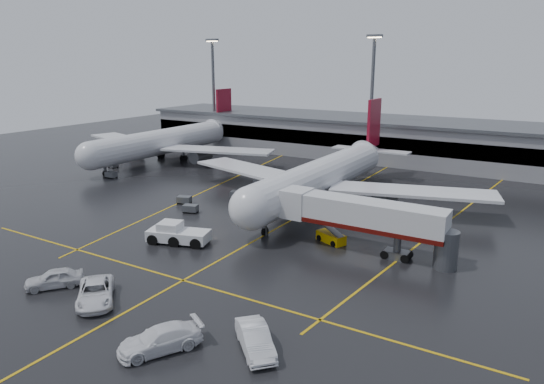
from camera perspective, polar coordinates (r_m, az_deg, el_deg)
The scene contains 22 objects.
ground at distance 66.20m, azimuth 2.38°, elevation -3.19°, with size 220.00×220.00×0.00m, color black.
apron_line_centre at distance 66.20m, azimuth 2.38°, elevation -3.19°, with size 0.25×90.00×0.02m, color gold.
apron_line_stop at distance 49.34m, azimuth -10.19°, elevation -9.96°, with size 60.00×0.25×0.02m, color gold.
apron_line_left at distance 84.80m, azimuth -6.25°, elevation 0.80°, with size 0.25×70.00×0.02m, color gold.
apron_line_right at distance 69.50m, azimuth 19.64°, elevation -3.19°, with size 0.25×70.00×0.02m, color gold.
terminal at distance 108.72m, azimuth 14.71°, elevation 5.85°, with size 122.00×19.00×8.60m.
light_mast_left at distance 123.02m, azimuth -6.75°, elevation 11.99°, with size 3.00×1.20×25.45m.
light_mast_mid at distance 103.58m, azimuth 11.42°, elevation 11.27°, with size 3.00×1.20×25.45m.
main_airliner at distance 73.44m, azimuth 6.06°, elevation 1.97°, with size 48.80×45.60×14.10m.
second_airliner at distance 106.71m, azimuth -11.99°, elevation 5.78°, with size 48.80×45.60×14.10m.
jet_bridge at distance 55.10m, azimuth 10.28°, elevation -2.91°, with size 19.90×3.40×6.05m.
pushback_tractor at distance 58.74m, azimuth -10.88°, elevation -4.81°, with size 7.66×4.87×2.55m.
belt_loader at distance 58.39m, azimuth 6.80°, elevation -5.22°, with size 3.98×2.87×2.32m.
service_van_a at distance 46.88m, azimuth -19.63°, elevation -10.84°, with size 2.96×6.42×1.78m, color white.
service_van_b at distance 38.56m, azimuth -12.75°, elevation -16.18°, with size 2.52×6.19×1.80m, color white.
service_van_c at distance 37.66m, azimuth -1.94°, elevation -16.55°, with size 1.95×5.61×1.85m, color white.
service_van_d at distance 51.15m, azimuth -23.77°, elevation -9.07°, with size 2.08×5.18×1.76m, color silver.
baggage_cart_a at distance 69.95m, azimuth -9.36°, elevation -1.85°, with size 2.32×1.88×1.12m.
baggage_cart_b at distance 74.45m, azimuth -10.07°, elevation -0.85°, with size 2.31×1.88×1.12m.
baggage_cart_c at distance 76.31m, azimuth -4.02°, elevation -0.27°, with size 2.28×1.79×1.12m.
baggage_cart_d at distance 102.99m, azimuth -17.83°, elevation 3.04°, with size 2.24×1.71×1.12m.
baggage_cart_e at distance 94.00m, azimuth -18.03°, elevation 1.93°, with size 2.04×1.36×1.12m.
Camera 1 is at (30.07, -55.27, 20.59)m, focal length 32.72 mm.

